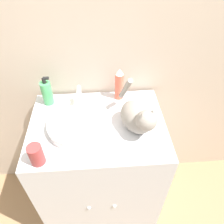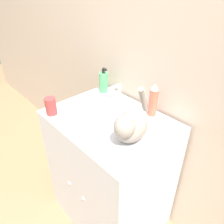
# 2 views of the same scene
# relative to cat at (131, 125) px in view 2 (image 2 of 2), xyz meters

# --- Properties ---
(wall_back) EXTENTS (6.00, 0.05, 2.50)m
(wall_back) POSITION_rel_cat_xyz_m (-0.21, 0.36, 0.28)
(wall_back) COLOR #C6B29E
(wall_back) RESTS_ON ground_plane
(vanity_cabinet) EXTENTS (0.73, 0.56, 0.89)m
(vanity_cabinet) POSITION_rel_cat_xyz_m (-0.21, 0.04, -0.53)
(vanity_cabinet) COLOR silver
(vanity_cabinet) RESTS_ON ground_plane
(sink_basin) EXTENTS (0.33, 0.33, 0.05)m
(sink_basin) POSITION_rel_cat_xyz_m (-0.30, 0.03, -0.06)
(sink_basin) COLOR white
(sink_basin) RESTS_ON vanity_cabinet
(faucet) EXTENTS (0.14, 0.10, 0.14)m
(faucet) POSITION_rel_cat_xyz_m (-0.30, 0.20, -0.03)
(faucet) COLOR silver
(faucet) RESTS_ON vanity_cabinet
(cat) EXTENTS (0.21, 0.34, 0.24)m
(cat) POSITION_rel_cat_xyz_m (0.00, 0.00, 0.00)
(cat) COLOR gray
(cat) RESTS_ON vanity_cabinet
(soap_bottle) EXTENTS (0.06, 0.06, 0.18)m
(soap_bottle) POSITION_rel_cat_xyz_m (-0.48, 0.24, -0.01)
(soap_bottle) COLOR #4CB266
(soap_bottle) RESTS_ON vanity_cabinet
(spray_bottle) EXTENTS (0.05, 0.05, 0.20)m
(spray_bottle) POSITION_rel_cat_xyz_m (-0.07, 0.26, 0.01)
(spray_bottle) COLOR #EF6047
(spray_bottle) RESTS_ON vanity_cabinet
(cup) EXTENTS (0.06, 0.06, 0.11)m
(cup) POSITION_rel_cat_xyz_m (-0.48, -0.17, -0.03)
(cup) COLOR #9E3838
(cup) RESTS_ON vanity_cabinet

